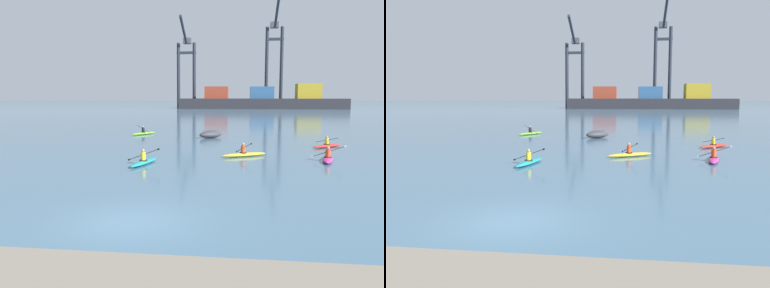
% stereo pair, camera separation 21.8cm
% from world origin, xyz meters
% --- Properties ---
extents(ground_plane, '(800.00, 800.00, 0.00)m').
position_xyz_m(ground_plane, '(0.00, 0.00, 0.00)').
color(ground_plane, '#476B84').
extents(container_barge, '(55.78, 9.87, 8.41)m').
position_xyz_m(container_barge, '(10.57, 124.48, 2.79)').
color(container_barge, '#28282D').
rests_on(container_barge, ground).
extents(gantry_crane_west, '(6.93, 18.05, 30.36)m').
position_xyz_m(gantry_crane_west, '(-16.44, 130.20, 15.91)').
color(gantry_crane_west, '#232833').
rests_on(gantry_crane_west, ground).
extents(gantry_crane_west_mid, '(6.40, 18.41, 36.02)m').
position_xyz_m(gantry_crane_west_mid, '(14.80, 132.65, 18.80)').
color(gantry_crane_west_mid, '#232833').
rests_on(gantry_crane_west_mid, ground).
extents(capsized_dinghy, '(2.70, 2.51, 0.76)m').
position_xyz_m(capsized_dinghy, '(0.53, 26.72, 0.35)').
color(capsized_dinghy, '#38383D').
rests_on(capsized_dinghy, ground).
extents(kayak_lime, '(2.30, 3.21, 1.07)m').
position_xyz_m(kayak_lime, '(-6.96, 29.42, 0.17)').
color(kayak_lime, '#7ABC2D').
rests_on(kayak_lime, ground).
extents(kayak_magenta, '(2.13, 3.45, 1.07)m').
position_xyz_m(kayak_magenta, '(9.07, 13.52, 0.17)').
color(kayak_magenta, '#C13384').
rests_on(kayak_magenta, ground).
extents(kayak_yellow, '(3.24, 2.22, 1.08)m').
position_xyz_m(kayak_yellow, '(3.77, 14.80, 0.17)').
color(kayak_yellow, yellow).
rests_on(kayak_yellow, ground).
extents(kayak_teal, '(2.14, 3.45, 1.06)m').
position_xyz_m(kayak_teal, '(-2.29, 10.84, 0.17)').
color(kayak_teal, teal).
rests_on(kayak_teal, ground).
extents(kayak_red, '(2.92, 2.73, 0.95)m').
position_xyz_m(kayak_red, '(10.49, 20.57, 0.17)').
color(kayak_red, red).
rests_on(kayak_red, ground).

